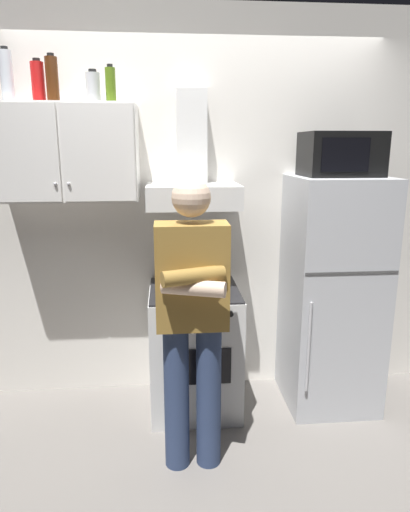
# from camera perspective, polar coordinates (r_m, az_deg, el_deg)

# --- Properties ---
(ground_plane) EXTENTS (7.00, 7.00, 0.00)m
(ground_plane) POSITION_cam_1_polar(r_m,az_deg,el_deg) (3.17, -0.00, -20.66)
(ground_plane) COLOR slate
(back_wall_tiled) EXTENTS (4.80, 0.10, 2.70)m
(back_wall_tiled) POSITION_cam_1_polar(r_m,az_deg,el_deg) (3.24, -0.93, 5.96)
(back_wall_tiled) COLOR silver
(back_wall_tiled) RESTS_ON ground_plane
(upper_cabinet) EXTENTS (0.90, 0.37, 0.60)m
(upper_cabinet) POSITION_cam_1_polar(r_m,az_deg,el_deg) (3.04, -17.23, 12.42)
(upper_cabinet) COLOR white
(stove_oven) EXTENTS (0.60, 0.62, 0.87)m
(stove_oven) POSITION_cam_1_polar(r_m,az_deg,el_deg) (3.16, -1.32, -11.65)
(stove_oven) COLOR silver
(stove_oven) RESTS_ON ground_plane
(range_hood) EXTENTS (0.60, 0.44, 0.75)m
(range_hood) POSITION_cam_1_polar(r_m,az_deg,el_deg) (2.99, -1.61, 10.07)
(range_hood) COLOR white
(refrigerator) EXTENTS (0.60, 0.62, 1.60)m
(refrigerator) POSITION_cam_1_polar(r_m,az_deg,el_deg) (3.22, 15.81, -4.67)
(refrigerator) COLOR silver
(refrigerator) RESTS_ON ground_plane
(microwave) EXTENTS (0.48, 0.37, 0.28)m
(microwave) POSITION_cam_1_polar(r_m,az_deg,el_deg) (3.08, 16.84, 12.27)
(microwave) COLOR black
(microwave) RESTS_ON refrigerator
(person_standing) EXTENTS (0.38, 0.33, 1.64)m
(person_standing) POSITION_cam_1_polar(r_m,az_deg,el_deg) (2.42, -1.64, -7.81)
(person_standing) COLOR navy
(person_standing) RESTS_ON ground_plane
(bottle_rum_dark) EXTENTS (0.07, 0.07, 0.28)m
(bottle_rum_dark) POSITION_cam_1_polar(r_m,az_deg,el_deg) (3.07, -18.83, 20.47)
(bottle_rum_dark) COLOR #47230F
(bottle_rum_dark) RESTS_ON upper_cabinet
(bottle_olive_oil) EXTENTS (0.06, 0.06, 0.22)m
(bottle_olive_oil) POSITION_cam_1_polar(r_m,az_deg,el_deg) (2.98, -11.90, 20.51)
(bottle_olive_oil) COLOR #4C6B19
(bottle_olive_oil) RESTS_ON upper_cabinet
(bottle_canister_steel) EXTENTS (0.09, 0.09, 0.20)m
(bottle_canister_steel) POSITION_cam_1_polar(r_m,az_deg,el_deg) (3.05, -14.01, 20.04)
(bottle_canister_steel) COLOR #B2B5BA
(bottle_canister_steel) RESTS_ON upper_cabinet
(bottle_soda_red) EXTENTS (0.08, 0.08, 0.26)m
(bottle_soda_red) POSITION_cam_1_polar(r_m,az_deg,el_deg) (3.12, -20.45, 20.00)
(bottle_soda_red) COLOR red
(bottle_soda_red) RESTS_ON upper_cabinet
(bottle_vodka_clear) EXTENTS (0.07, 0.07, 0.32)m
(bottle_vodka_clear) POSITION_cam_1_polar(r_m,az_deg,el_deg) (3.14, -23.87, 20.18)
(bottle_vodka_clear) COLOR silver
(bottle_vodka_clear) RESTS_ON upper_cabinet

